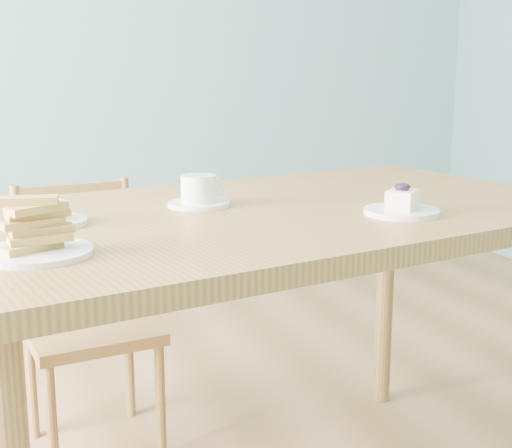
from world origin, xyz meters
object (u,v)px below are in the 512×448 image
at_px(cheesecake_plate_far, 50,217).
at_px(coffee_cup, 199,193).
at_px(dining_table, 272,241).
at_px(dining_chair, 87,316).
at_px(biscotti_plate, 35,236).
at_px(cheesecake_plate_near, 402,206).

bearing_deg(cheesecake_plate_far, coffee_cup, 13.13).
height_order(dining_table, dining_chair, dining_table).
height_order(cheesecake_plate_far, biscotti_plate, biscotti_plate).
bearing_deg(coffee_cup, cheesecake_plate_far, -177.71).
bearing_deg(cheesecake_plate_near, cheesecake_plate_far, 165.97).
distance_m(dining_chair, cheesecake_plate_far, 0.74).
bearing_deg(dining_table, cheesecake_plate_near, -47.73).
distance_m(dining_table, biscotti_plate, 0.63).
bearing_deg(coffee_cup, cheesecake_plate_near, -45.42).
distance_m(cheesecake_plate_near, biscotti_plate, 0.81).
bearing_deg(coffee_cup, dining_table, -38.92).
bearing_deg(cheesecake_plate_far, biscotti_plate, -101.54).
xyz_separation_m(dining_table, biscotti_plate, (-0.57, -0.26, 0.12)).
bearing_deg(dining_chair, cheesecake_plate_near, -57.34).
xyz_separation_m(dining_chair, biscotti_plate, (-0.20, -0.84, 0.45)).
relative_size(cheesecake_plate_near, cheesecake_plate_far, 1.10).
relative_size(cheesecake_plate_far, coffee_cup, 1.03).
bearing_deg(dining_chair, cheesecake_plate_far, -109.86).
height_order(dining_chair, cheesecake_plate_near, cheesecake_plate_near).
height_order(cheesecake_plate_near, biscotti_plate, biscotti_plate).
xyz_separation_m(cheesecake_plate_near, biscotti_plate, (-0.80, -0.07, 0.02)).
height_order(cheesecake_plate_near, coffee_cup, coffee_cup).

